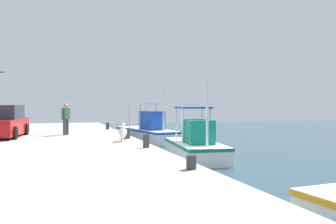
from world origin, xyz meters
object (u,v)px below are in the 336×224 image
pelican (123,132)px  mooring_bollard_nearest (108,126)px  fishing_boat_second (196,146)px  fisherman_standing (66,118)px  parked_car (3,122)px  mooring_bollard_second (127,133)px  mooring_bollard_third (146,141)px  mooring_bollard_fourth (191,162)px  fishing_boat_nearest (147,131)px

pelican → mooring_bollard_nearest: (-7.65, 0.41, -0.19)m
fishing_boat_second → fisherman_standing: 7.35m
fishing_boat_second → parked_car: 9.53m
fishing_boat_second → mooring_bollard_second: (-1.99, -2.64, 0.46)m
fisherman_standing → mooring_bollard_third: (6.62, 2.67, -0.65)m
fishing_boat_second → mooring_bollard_third: size_ratio=9.87×
mooring_bollard_nearest → mooring_bollard_third: bearing=0.0°
pelican → mooring_bollard_third: 2.56m
mooring_bollard_nearest → mooring_bollard_second: size_ratio=0.84×
fisherman_standing → fishing_boat_second: bearing=47.0°
mooring_bollard_nearest → parked_car: bearing=-55.3°
fisherman_standing → mooring_bollard_fourth: fisherman_standing is taller
mooring_bollard_nearest → mooring_bollard_second: mooring_bollard_second is taller
fishing_boat_nearest → mooring_bollard_second: bearing=-22.4°
fisherman_standing → mooring_bollard_third: fisherman_standing is taller
fishing_boat_nearest → parked_car: size_ratio=1.53×
mooring_bollard_third → parked_car: bearing=-137.9°
fishing_boat_second → pelican: size_ratio=5.14×
pelican → mooring_bollard_fourth: pelican is taller
fisherman_standing → mooring_bollard_fourth: (11.28, 2.67, -0.72)m
parked_car → mooring_bollard_second: 6.25m
fishing_boat_nearest → mooring_bollard_second: (6.01, -2.48, 0.40)m
fishing_boat_nearest → mooring_bollard_second: size_ratio=13.09×
mooring_bollard_third → mooring_bollard_second: bearing=180.0°
parked_car → fishing_boat_second: bearing=61.1°
fisherman_standing → mooring_bollard_nearest: size_ratio=3.90×
fishing_boat_nearest → mooring_bollard_nearest: fishing_boat_nearest is taller
mooring_bollard_second → mooring_bollard_fourth: bearing=0.0°
parked_car → pelican: bearing=54.6°
fisherman_standing → mooring_bollard_third: bearing=22.0°
pelican → mooring_bollard_third: size_ratio=1.92×
fishing_boat_second → parked_car: bearing=-118.9°
parked_car → mooring_bollard_fourth: bearing=27.4°
parked_car → mooring_bollard_fourth: (10.92, 5.66, -0.54)m
fishing_boat_second → fishing_boat_nearest: bearing=-178.8°
mooring_bollard_fourth → parked_car: bearing=-152.6°
mooring_bollard_nearest → mooring_bollard_third: 10.17m
mooring_bollard_second → fishing_boat_nearest: bearing=157.6°
fishing_boat_nearest → parked_car: (3.41, -8.14, 0.86)m
fisherman_standing → parked_car: size_ratio=0.38×
fishing_boat_nearest → pelican: 7.73m
pelican → parked_car: bearing=-125.4°
pelican → mooring_bollard_nearest: pelican is taller
pelican → mooring_bollard_fourth: size_ratio=2.71×
fishing_boat_second → mooring_bollard_second: size_ratio=9.88×
pelican → fisherman_standing: (-4.10, -2.26, 0.50)m
parked_car → mooring_bollard_fourth: parked_car is taller
fishing_boat_nearest → parked_car: 8.87m
fishing_boat_nearest → fisherman_standing: 6.08m
fishing_boat_second → mooring_bollard_second: 3.34m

